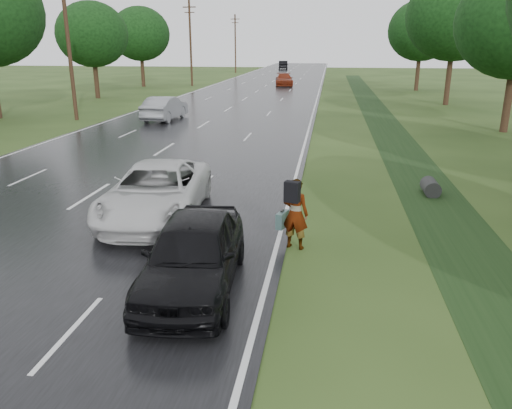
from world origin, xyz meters
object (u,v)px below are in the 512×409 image
at_px(dark_sedan, 193,253).
at_px(silver_sedan, 165,108).
at_px(pedestrian, 294,213).
at_px(white_pickup, 156,192).

bearing_deg(dark_sedan, silver_sedan, 105.46).
relative_size(dark_sedan, silver_sedan, 0.95).
height_order(pedestrian, white_pickup, pedestrian).
xyz_separation_m(pedestrian, silver_sedan, (-10.25, 21.04, -0.11)).
bearing_deg(dark_sedan, pedestrian, 49.29).
relative_size(white_pickup, silver_sedan, 1.17).
bearing_deg(silver_sedan, white_pickup, 110.69).
bearing_deg(pedestrian, white_pickup, -5.63).
bearing_deg(silver_sedan, dark_sedan, 112.72).
relative_size(pedestrian, silver_sedan, 0.38).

